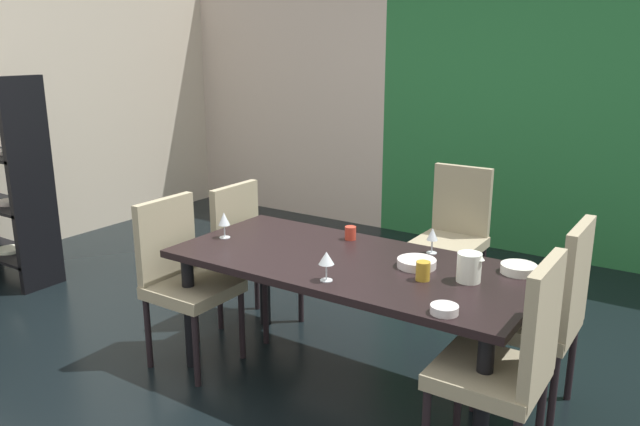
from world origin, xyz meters
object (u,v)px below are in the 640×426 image
at_px(chair_right_far, 547,309).
at_px(cup_near_window, 423,271).
at_px(dining_table, 350,274).
at_px(wine_glass_south, 432,235).
at_px(wine_glass_right, 326,259).
at_px(serving_bowl_west, 444,309).
at_px(wine_glass_east, 224,220).
at_px(cup_rear, 350,233).
at_px(chair_right_near, 509,360).
at_px(serving_bowl_near_shelf, 417,263).
at_px(pitcher_north, 469,267).
at_px(chair_left_far, 250,247).
at_px(chair_left_near, 183,273).
at_px(serving_bowl_front, 519,269).
at_px(chair_head_far, 454,230).

xyz_separation_m(chair_right_far, cup_near_window, (-0.51, -0.36, 0.21)).
bearing_deg(chair_right_far, dining_table, 107.72).
distance_m(dining_table, wine_glass_south, 0.50).
distance_m(wine_glass_right, serving_bowl_west, 0.63).
height_order(wine_glass_south, wine_glass_right, wine_glass_right).
xyz_separation_m(wine_glass_south, wine_glass_east, (-1.13, -0.41, 0.01)).
height_order(dining_table, cup_rear, cup_rear).
xyz_separation_m(wine_glass_east, serving_bowl_west, (1.49, -0.29, -0.09)).
bearing_deg(chair_right_near, serving_bowl_near_shelf, 56.92).
height_order(wine_glass_east, pitcher_north, wine_glass_east).
bearing_deg(chair_right_near, chair_left_far, 72.22).
bearing_deg(cup_near_window, cup_rear, 149.86).
xyz_separation_m(chair_left_near, serving_bowl_front, (1.74, 0.60, 0.20)).
distance_m(dining_table, chair_left_near, 1.00).
xyz_separation_m(wine_glass_right, cup_near_window, (0.38, 0.26, -0.06)).
relative_size(wine_glass_right, cup_rear, 1.89).
bearing_deg(cup_rear, chair_left_near, -141.12).
distance_m(serving_bowl_west, cup_near_window, 0.39).
xyz_separation_m(chair_head_far, cup_rear, (-0.23, -1.05, 0.21)).
height_order(chair_head_far, cup_near_window, chair_head_far).
xyz_separation_m(wine_glass_east, cup_near_window, (1.25, 0.02, -0.06)).
bearing_deg(serving_bowl_near_shelf, chair_right_far, 18.56).
distance_m(dining_table, chair_left_far, 0.99).
height_order(dining_table, chair_right_near, chair_right_near).
relative_size(wine_glass_east, serving_bowl_near_shelf, 0.77).
xyz_separation_m(chair_head_far, serving_bowl_front, (0.75, -1.06, 0.19)).
height_order(wine_glass_right, pitcher_north, wine_glass_right).
bearing_deg(chair_left_near, chair_head_far, 149.41).
bearing_deg(cup_rear, serving_bowl_west, -37.79).
height_order(chair_left_far, serving_bowl_front, chair_left_far).
relative_size(chair_right_far, wine_glass_right, 6.87).
bearing_deg(cup_near_window, dining_table, 173.16).
relative_size(chair_head_far, serving_bowl_front, 5.54).
xyz_separation_m(wine_glass_east, serving_bowl_near_shelf, (1.15, 0.17, -0.09)).
distance_m(chair_left_far, serving_bowl_front, 1.75).
bearing_deg(serving_bowl_near_shelf, pitcher_north, -8.38).
height_order(wine_glass_east, serving_bowl_west, wine_glass_east).
relative_size(wine_glass_east, serving_bowl_front, 0.87).
bearing_deg(chair_left_far, pitcher_north, 80.97).
bearing_deg(serving_bowl_near_shelf, chair_right_near, -33.08).
distance_m(chair_right_far, wine_glass_east, 1.83).
bearing_deg(chair_right_near, serving_bowl_front, 14.31).
height_order(chair_head_far, serving_bowl_near_shelf, chair_head_far).
bearing_deg(chair_right_far, chair_left_far, 90.00).
bearing_deg(serving_bowl_near_shelf, chair_left_far, 170.82).
height_order(chair_right_near, wine_glass_south, chair_right_near).
xyz_separation_m(dining_table, chair_head_far, (0.04, 1.36, -0.09)).
height_order(chair_right_far, wine_glass_right, chair_right_far).
height_order(chair_left_far, cup_near_window, chair_left_far).
height_order(wine_glass_east, serving_bowl_front, wine_glass_east).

